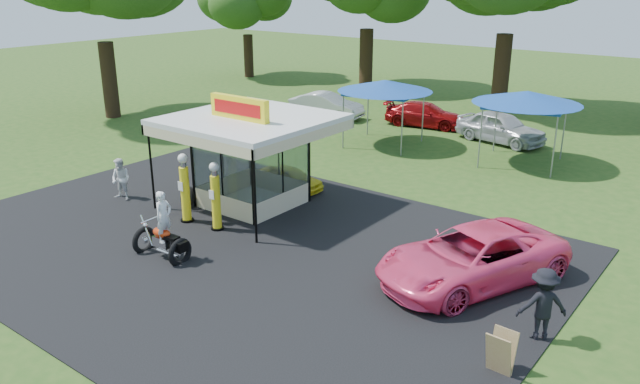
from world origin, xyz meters
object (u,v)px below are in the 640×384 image
Objects in this scene: spectator_east_a at (543,305)px; pink_sedan at (472,257)px; gas_pump_right at (216,198)px; spectator_west at (121,179)px; motorcycle at (163,232)px; bg_car_c at (501,127)px; a_frame_sign at (501,353)px; tent_east at (527,98)px; tent_west at (385,86)px; gas_station_kiosk at (251,159)px; bg_car_b at (425,115)px; gas_pump_left at (185,190)px; bg_car_a at (326,106)px; kiosk_car at (290,178)px.

pink_sedan is at bearing -70.96° from spectator_east_a.
gas_pump_right is 5.14m from spectator_west.
bg_car_c is (2.75, 19.43, -0.09)m from motorcycle.
a_frame_sign is 0.21× the size of tent_east.
pink_sedan is 15.11m from tent_west.
bg_car_b is at bearing 93.58° from gas_station_kiosk.
pink_sedan is (8.43, 1.68, -0.37)m from gas_pump_right.
bg_car_b is at bearing 145.45° from pink_sedan.
spectator_east_a reaches higher than a_frame_sign.
tent_east reaches higher than bg_car_b.
tent_east is at bearing -105.32° from spectator_east_a.
bg_car_a is at bearing 110.47° from gas_pump_left.
tent_east reaches higher than bg_car_c.
tent_west reaches higher than spectator_east_a.
bg_car_b is at bearing 90.99° from gas_pump_left.
bg_car_c is at bearing 132.62° from pink_sedan.
bg_car_a is 0.94× the size of tent_east.
spectator_east_a is (2.53, -1.68, 0.13)m from pink_sedan.
a_frame_sign is 20.30m from bg_car_c.
spectator_west is at bearing -179.06° from gas_pump_right.
gas_pump_left is (-0.65, -2.66, -0.59)m from gas_station_kiosk.
a_frame_sign is at bearing -119.98° from kiosk_car.
gas_pump_left reaches higher than bg_car_a.
gas_pump_left is at bearing 171.66° from bg_car_b.
a_frame_sign is 23.28m from bg_car_b.
bg_car_c is (3.83, 14.39, -0.99)m from gas_station_kiosk.
gas_pump_left is 1.04× the size of gas_pump_right.
kiosk_car is (-0.73, 4.73, -0.67)m from gas_pump_right.
bg_car_c is (4.47, 17.05, -0.40)m from gas_pump_left.
pink_sedan reaches higher than a_frame_sign.
tent_west is (-1.44, 12.91, 1.82)m from gas_pump_right.
kiosk_car is 13.10m from bg_car_b.
kiosk_car is (-11.47, 6.62, -0.03)m from a_frame_sign.
motorcycle is 19.62m from bg_car_c.
gas_pump_right is 0.54× the size of bg_car_a.
pink_sedan is at bearing -108.38° from kiosk_car.
spectator_west is at bearing 179.21° from gas_pump_left.
gas_pump_left is 0.53× the size of tent_west.
gas_pump_left is 0.88× the size of kiosk_car.
gas_pump_right is 13.12m from tent_west.
gas_pump_left is at bearing 174.38° from a_frame_sign.
kiosk_car is at bearing -123.29° from tent_east.
bg_car_a is 0.97× the size of bg_car_c.
bg_car_b is 0.96× the size of tent_east.
spectator_west is 17.60m from tent_east.
pink_sedan is at bearing -157.19° from bg_car_b.
motorcycle is at bearing -171.54° from kiosk_car.
pink_sedan is 1.23× the size of bg_car_b.
gas_station_kiosk is at bearing 176.53° from bg_car_c.
tent_west reaches higher than bg_car_c.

